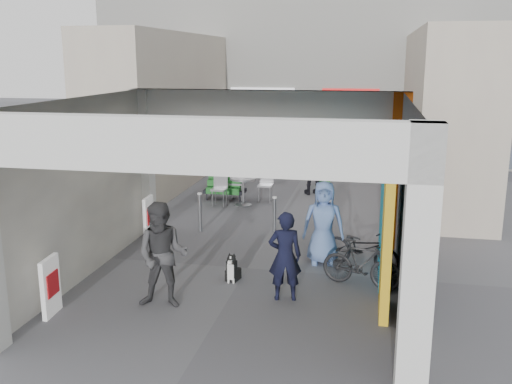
% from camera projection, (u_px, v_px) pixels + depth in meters
% --- Properties ---
extents(ground, '(90.00, 90.00, 0.00)m').
position_uv_depth(ground, '(247.00, 268.00, 11.69)').
color(ground, '#58585D').
rests_on(ground, ground).
extents(arcade_canopy, '(6.40, 6.45, 6.40)m').
position_uv_depth(arcade_canopy, '(266.00, 166.00, 10.27)').
color(arcade_canopy, silver).
rests_on(arcade_canopy, ground).
extents(far_building, '(18.00, 4.08, 8.00)m').
position_uv_depth(far_building, '(318.00, 63.00, 24.12)').
color(far_building, white).
rests_on(far_building, ground).
extents(plaza_bldg_left, '(2.00, 9.00, 5.00)m').
position_uv_depth(plaza_bldg_left, '(164.00, 110.00, 19.14)').
color(plaza_bldg_left, '#B8AD98').
rests_on(plaza_bldg_left, ground).
extents(plaza_bldg_right, '(2.00, 9.00, 5.00)m').
position_uv_depth(plaza_bldg_right, '(443.00, 115.00, 17.39)').
color(plaza_bldg_right, '#B8AD98').
rests_on(plaza_bldg_right, ground).
extents(bollard_left, '(0.09, 0.09, 0.97)m').
position_uv_depth(bollard_left, '(200.00, 213.00, 14.06)').
color(bollard_left, gray).
rests_on(bollard_left, ground).
extents(bollard_center, '(0.09, 0.09, 0.88)m').
position_uv_depth(bollard_center, '(275.00, 215.00, 14.04)').
color(bollard_center, gray).
rests_on(bollard_center, ground).
extents(bollard_right, '(0.09, 0.09, 0.91)m').
position_uv_depth(bollard_right, '(331.00, 220.00, 13.56)').
color(bollard_right, gray).
rests_on(bollard_right, ground).
extents(advert_board_near, '(0.13, 0.55, 1.00)m').
position_uv_depth(advert_board_near, '(51.00, 286.00, 9.47)').
color(advert_board_near, silver).
rests_on(advert_board_near, ground).
extents(advert_board_far, '(0.12, 0.55, 1.00)m').
position_uv_depth(advert_board_far, '(149.00, 217.00, 13.56)').
color(advert_board_far, silver).
rests_on(advert_board_far, ground).
extents(cafe_set, '(1.64, 1.33, 0.99)m').
position_uv_depth(cafe_set, '(241.00, 191.00, 16.94)').
color(cafe_set, '#9D9CA1').
rests_on(cafe_set, ground).
extents(produce_stand, '(1.23, 0.66, 0.81)m').
position_uv_depth(produce_stand, '(225.00, 189.00, 17.37)').
color(produce_stand, black).
rests_on(produce_stand, ground).
extents(crate_stack, '(0.48, 0.38, 0.56)m').
position_uv_depth(crate_stack, '(323.00, 179.00, 19.02)').
color(crate_stack, '#1B601C').
rests_on(crate_stack, ground).
extents(border_collie, '(0.22, 0.42, 0.59)m').
position_uv_depth(border_collie, '(232.00, 270.00, 10.96)').
color(border_collie, black).
rests_on(border_collie, ground).
extents(man_with_dog, '(0.66, 0.51, 1.62)m').
position_uv_depth(man_with_dog, '(285.00, 256.00, 10.01)').
color(man_with_dog, black).
rests_on(man_with_dog, ground).
extents(man_back_turned, '(0.97, 0.79, 1.85)m').
position_uv_depth(man_back_turned, '(163.00, 255.00, 9.71)').
color(man_back_turned, '#3C3C3F').
rests_on(man_back_turned, ground).
extents(man_elderly, '(0.92, 0.65, 1.76)m').
position_uv_depth(man_elderly, '(323.00, 223.00, 11.80)').
color(man_elderly, '#5D7BB6').
rests_on(man_elderly, ground).
extents(man_crates, '(1.25, 0.92, 1.97)m').
position_uv_depth(man_crates, '(314.00, 164.00, 17.82)').
color(man_crates, black).
rests_on(man_crates, ground).
extents(bicycle_front, '(1.76, 1.31, 0.88)m').
position_uv_depth(bicycle_front, '(363.00, 248.00, 11.58)').
color(bicycle_front, black).
rests_on(bicycle_front, ground).
extents(bicycle_rear, '(1.57, 0.81, 0.91)m').
position_uv_depth(bicycle_rear, '(361.00, 263.00, 10.67)').
color(bicycle_rear, black).
rests_on(bicycle_rear, ground).
extents(white_van, '(3.99, 2.43, 1.27)m').
position_uv_depth(white_van, '(357.00, 156.00, 21.23)').
color(white_van, silver).
rests_on(white_van, ground).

